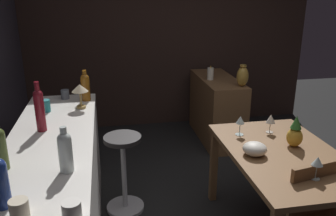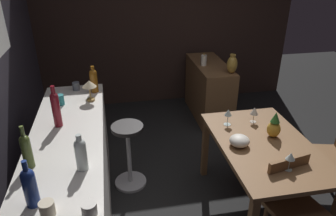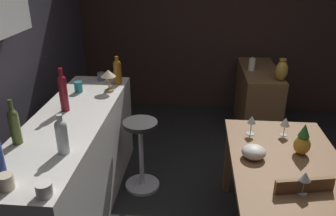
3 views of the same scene
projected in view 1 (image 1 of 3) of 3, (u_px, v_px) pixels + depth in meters
wall_side_right at (154, 34)px, 4.83m from camera, size 0.10×4.40×2.60m
dining_table at (284, 164)px, 2.64m from camera, size 1.28×0.80×0.74m
kitchen_counter at (57, 193)px, 2.62m from camera, size 2.10×0.60×0.90m
sideboard_cabinet at (216, 109)px, 4.56m from camera, size 1.10×0.44×0.82m
bar_stool at (124, 171)px, 3.07m from camera, size 0.34×0.34×0.71m
wine_glass_left at (271, 119)px, 2.94m from camera, size 0.08×0.08×0.16m
wine_glass_right at (240, 121)px, 2.89m from camera, size 0.07×0.07×0.17m
wine_glass_center at (317, 162)px, 2.21m from camera, size 0.07×0.07×0.16m
pineapple_centerpiece at (295, 133)px, 2.69m from camera, size 0.12×0.12×0.25m
fruit_bowl at (255, 149)px, 2.56m from camera, size 0.18×0.18×0.10m
wine_bottle_olive at (0, 147)px, 2.00m from camera, size 0.07×0.07×0.33m
wine_bottle_amber at (85, 86)px, 3.25m from camera, size 0.08×0.08×0.29m
wine_bottle_ruby at (40, 108)px, 2.54m from camera, size 0.07×0.07×0.37m
wine_bottle_cobalt at (0, 181)px, 1.65m from camera, size 0.08×0.08×0.32m
wine_bottle_clear at (65, 150)px, 1.98m from camera, size 0.08×0.08×0.27m
cup_white at (72, 209)px, 1.61m from camera, size 0.13×0.09×0.08m
cup_slate at (65, 94)px, 3.33m from camera, size 0.11×0.08×0.09m
cup_cream at (19, 208)px, 1.61m from camera, size 0.12×0.09×0.09m
cup_teal at (46, 106)px, 2.98m from camera, size 0.11×0.08×0.10m
counter_lamp at (80, 90)px, 3.03m from camera, size 0.14×0.14×0.22m
pillar_candle_tall at (210, 74)px, 4.34m from camera, size 0.08×0.08×0.17m
vase_brass at (243, 76)px, 4.03m from camera, size 0.14×0.14×0.25m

